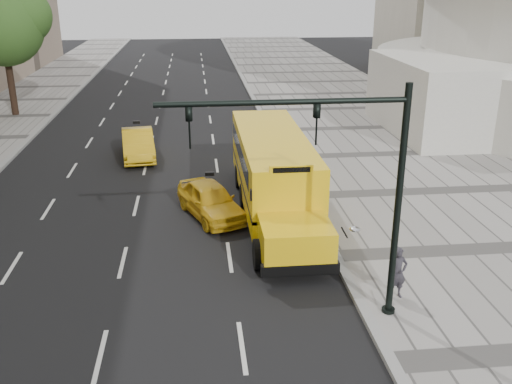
{
  "coord_description": "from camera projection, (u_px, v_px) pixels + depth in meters",
  "views": [
    {
      "loc": [
        1.56,
        -22.03,
        8.68
      ],
      "look_at": [
        3.5,
        -4.0,
        1.9
      ],
      "focal_mm": 40.0,
      "sensor_mm": 36.0,
      "label": 1
    }
  ],
  "objects": [
    {
      "name": "traffic_signal",
      "position": [
        346.0,
        177.0,
        14.08
      ],
      "size": [
        6.18,
        0.36,
        6.4
      ],
      "color": "black",
      "rests_on": "ground"
    },
    {
      "name": "pedestrian",
      "position": [
        397.0,
        273.0,
        16.06
      ],
      "size": [
        0.61,
        0.45,
        1.55
      ],
      "primitive_type": "imported",
      "rotation": [
        0.0,
        0.0,
        0.15
      ],
      "color": "#302D35",
      "rests_on": "sidewalk_museum"
    },
    {
      "name": "school_bus",
      "position": [
        273.0,
        168.0,
        22.29
      ],
      "size": [
        2.96,
        11.56,
        3.19
      ],
      "color": "yellow",
      "rests_on": "ground"
    },
    {
      "name": "tree_c",
      "position": [
        4.0,
        25.0,
        36.35
      ],
      "size": [
        5.77,
        5.13,
        8.47
      ],
      "color": "black",
      "rests_on": "ground"
    },
    {
      "name": "taxi_far",
      "position": [
        138.0,
        144.0,
        29.29
      ],
      "size": [
        2.09,
        4.58,
        1.46
      ],
      "primitive_type": "imported",
      "rotation": [
        0.0,
        0.0,
        0.13
      ],
      "color": "gold",
      "rests_on": "ground"
    },
    {
      "name": "sidewalk_museum",
      "position": [
        442.0,
        192.0,
        24.58
      ],
      "size": [
        12.0,
        140.0,
        0.15
      ],
      "primitive_type": "cube",
      "color": "gray",
      "rests_on": "ground"
    },
    {
      "name": "ground",
      "position": [
        161.0,
        205.0,
        23.4
      ],
      "size": [
        140.0,
        140.0,
        0.0
      ],
      "primitive_type": "plane",
      "color": "black",
      "rests_on": "ground"
    },
    {
      "name": "taxi_near",
      "position": [
        210.0,
        200.0,
        22.0
      ],
      "size": [
        2.91,
        4.31,
        1.36
      ],
      "primitive_type": "imported",
      "rotation": [
        0.0,
        0.0,
        0.36
      ],
      "color": "gold",
      "rests_on": "ground"
    },
    {
      "name": "curb_museum",
      "position": [
        305.0,
        197.0,
        23.98
      ],
      "size": [
        0.3,
        140.0,
        0.15
      ],
      "primitive_type": "cube",
      "color": "gray",
      "rests_on": "ground"
    }
  ]
}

